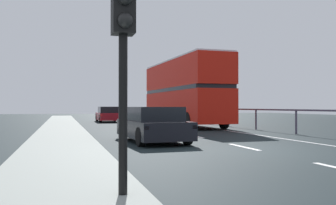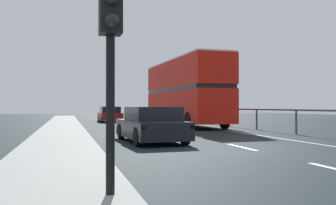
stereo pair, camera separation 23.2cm
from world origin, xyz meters
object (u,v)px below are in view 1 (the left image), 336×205
object	(u,v)px
traffic_signal_pole	(123,24)
sedan_car_ahead	(108,115)
hatchback_car_near	(153,125)
double_decker_bus_red	(184,91)

from	to	relation	value
traffic_signal_pole	sedan_car_ahead	distance (m)	27.40
hatchback_car_near	traffic_signal_pole	size ratio (longest dim) A/B	1.41
double_decker_bus_red	traffic_signal_pole	world-z (taller)	double_decker_bus_red
double_decker_bus_red	traffic_signal_pole	xyz separation A→B (m)	(-7.21, -19.18, 0.05)
traffic_signal_pole	sedan_car_ahead	world-z (taller)	traffic_signal_pole
hatchback_car_near	sedan_car_ahead	xyz separation A→B (m)	(0.56, 18.67, -0.00)
double_decker_bus_red	traffic_signal_pole	distance (m)	20.49
double_decker_bus_red	sedan_car_ahead	distance (m)	9.19
hatchback_car_near	traffic_signal_pole	world-z (taller)	traffic_signal_pole
hatchback_car_near	double_decker_bus_red	bearing A→B (deg)	62.83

